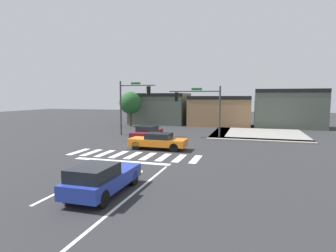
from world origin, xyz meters
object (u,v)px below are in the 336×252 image
car_maroon (147,132)px  roadside_tree (130,103)px  traffic_signal_northeast (200,102)px  traffic_signal_northwest (133,99)px  car_blue (102,178)px  car_orange (158,141)px

car_maroon → roadside_tree: size_ratio=0.93×
traffic_signal_northeast → traffic_signal_northwest: size_ratio=0.91×
traffic_signal_northeast → car_blue: traffic_signal_northeast is taller
traffic_signal_northeast → car_maroon: size_ratio=1.17×
car_maroon → traffic_signal_northwest: bearing=-132.0°
traffic_signal_northwest → car_blue: (6.35, -17.86, -3.31)m
roadside_tree → traffic_signal_northwest: bearing=-64.3°
car_blue → roadside_tree: 28.69m
car_maroon → roadside_tree: (-6.76, 11.01, 2.67)m
traffic_signal_northeast → traffic_signal_northwest: bearing=2.8°
car_orange → car_blue: (1.05, -10.81, 0.05)m
traffic_signal_northeast → roadside_tree: 14.25m
car_orange → roadside_tree: 18.58m
roadside_tree → car_orange: bearing=-58.9°
car_orange → traffic_signal_northwest: bearing=-53.0°
car_maroon → car_orange: bearing=30.0°
traffic_signal_northwest → car_blue: size_ratio=1.38×
traffic_signal_northwest → car_orange: bearing=-53.0°
car_blue → car_maroon: (-3.78, 15.54, -0.04)m
traffic_signal_northeast → traffic_signal_northwest: traffic_signal_northwest is taller
traffic_signal_northwest → car_blue: bearing=-70.4°
traffic_signal_northwest → car_blue: 19.24m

